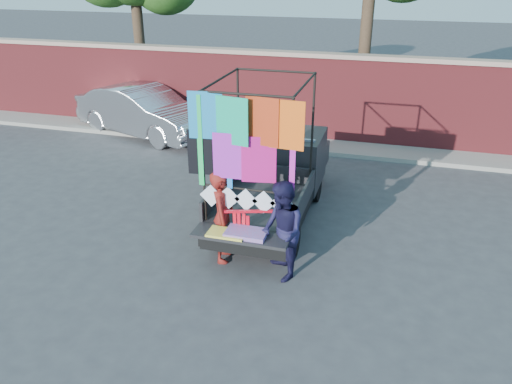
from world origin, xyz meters
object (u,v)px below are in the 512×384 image
(woman, at_px, (223,216))
(man, at_px, (282,231))
(sedan, at_px, (144,111))
(pickup_truck, at_px, (279,174))

(woman, height_order, man, man)
(man, bearing_deg, sedan, -166.45)
(sedan, distance_m, man, 8.78)
(man, bearing_deg, pickup_truck, 165.62)
(pickup_truck, distance_m, woman, 2.41)
(sedan, height_order, woman, woman)
(pickup_truck, relative_size, sedan, 1.06)
(woman, bearing_deg, sedan, 25.65)
(pickup_truck, bearing_deg, woman, -100.87)
(sedan, distance_m, woman, 7.85)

